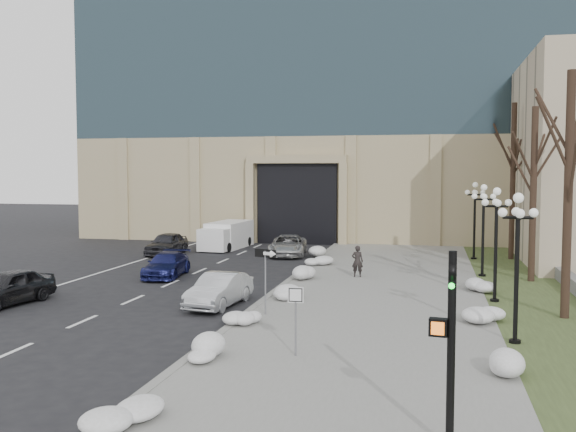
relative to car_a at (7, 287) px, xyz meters
name	(u,v)px	position (x,y,z in m)	size (l,w,h in m)	color
ground	(192,391)	(11.00, -7.98, -0.72)	(160.00, 160.00, 0.00)	black
sidewalk	(379,291)	(14.50, 6.02, -0.66)	(9.00, 40.00, 0.12)	gray
curb	(282,287)	(10.00, 6.02, -0.65)	(0.30, 40.00, 0.14)	gray
grass_strip	(533,297)	(21.00, 6.02, -0.67)	(4.00, 40.00, 0.10)	#354321
stone_wall	(573,284)	(23.00, 8.02, -0.37)	(0.50, 30.00, 0.70)	gray
office_tower	(345,25)	(8.99, 35.61, 17.78)	(40.00, 24.70, 36.00)	tan
car_a	(7,287)	(0.00, 0.00, 0.00)	(1.69, 4.20, 1.43)	black
car_b	(219,290)	(8.47, 1.61, -0.05)	(1.40, 4.02, 1.32)	#B9BCC1
car_c	(167,265)	(3.49, 7.94, -0.10)	(1.72, 4.22, 1.23)	navy
car_d	(288,245)	(7.80, 17.26, -0.05)	(2.20, 4.77, 1.33)	#B8B8B8
car_e	(167,244)	(0.00, 16.06, 0.01)	(1.71, 4.26, 1.45)	#2F2E34
pedestrian	(357,261)	(13.15, 9.30, 0.20)	(0.58, 0.38, 1.58)	black
box_truck	(227,236)	(2.73, 20.20, 0.18)	(2.39, 5.92, 1.84)	silver
one_way_sign	(269,262)	(10.92, 0.03, 1.39)	(0.93, 0.47, 2.55)	slate
keep_sign	(296,306)	(12.96, -4.88, 0.84)	(0.45, 0.07, 2.12)	slate
traffic_signal	(449,354)	(17.07, -10.28, 1.23)	(0.67, 0.89, 3.92)	black
snow_clump_a	(130,417)	(10.63, -10.57, -0.42)	(1.10, 1.60, 0.36)	white
snow_clump_b	(199,354)	(10.42, -5.91, -0.42)	(1.10, 1.60, 0.36)	white
snow_clump_c	(248,318)	(10.48, -1.29, -0.42)	(1.10, 1.60, 0.36)	white
snow_clump_d	(280,294)	(10.59, 3.22, -0.42)	(1.10, 1.60, 0.36)	white
snow_clump_e	(303,276)	(10.65, 7.87, -0.42)	(1.10, 1.60, 0.36)	white
snow_clump_f	(319,261)	(10.55, 13.03, -0.42)	(1.10, 1.60, 0.36)	white
snow_clump_g	(322,253)	(10.14, 16.67, -0.42)	(1.10, 1.60, 0.36)	white
snow_clump_h	(513,366)	(18.87, -5.16, -0.42)	(1.10, 1.60, 0.36)	white
snow_clump_i	(484,316)	(18.58, 0.81, -0.42)	(1.10, 1.60, 0.36)	white
snow_clump_j	(476,288)	(18.70, 6.46, -0.42)	(1.10, 1.60, 0.36)	white
lamppost_a	(517,248)	(19.30, -1.98, 2.36)	(1.18, 1.18, 4.76)	black
lamppost_b	(496,229)	(19.30, 4.52, 2.36)	(1.18, 1.18, 4.76)	black
lamppost_c	(483,218)	(19.30, 11.02, 2.36)	(1.18, 1.18, 4.76)	black
lamppost_d	(475,210)	(19.30, 17.52, 2.36)	(1.18, 1.18, 4.76)	black
tree_near	(569,160)	(21.50, 2.02, 5.11)	(3.20, 3.20, 9.00)	black
tree_mid	(534,169)	(21.50, 10.02, 4.79)	(3.20, 3.20, 8.50)	black
tree_far	(513,159)	(21.50, 18.02, 5.44)	(3.20, 3.20, 9.50)	black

